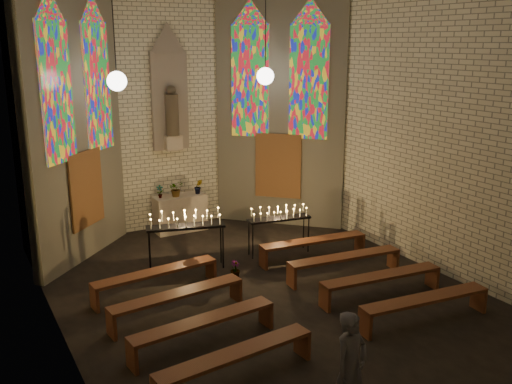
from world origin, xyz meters
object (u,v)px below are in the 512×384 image
(altar, at_px, (180,213))
(votive_stand_left, at_px, (185,222))
(aisle_flower_pot, at_px, (235,269))
(votive_stand_right, at_px, (279,215))
(visitor, at_px, (351,367))

(altar, relative_size, votive_stand_left, 0.77)
(aisle_flower_pot, xyz_separation_m, votive_stand_left, (-0.74, 0.99, 0.92))
(votive_stand_right, bearing_deg, votive_stand_left, -175.38)
(altar, bearing_deg, aisle_flower_pot, -92.34)
(aisle_flower_pot, xyz_separation_m, votive_stand_right, (1.61, 0.79, 0.79))
(altar, bearing_deg, votive_stand_left, -108.83)
(altar, distance_m, votive_stand_left, 2.82)
(votive_stand_left, bearing_deg, aisle_flower_pot, -37.32)
(votive_stand_left, xyz_separation_m, visitor, (-0.12, -6.12, -0.31))
(altar, height_order, visitor, visitor)
(votive_stand_left, bearing_deg, altar, 87.17)
(votive_stand_left, height_order, votive_stand_right, votive_stand_left)
(aisle_flower_pot, relative_size, votive_stand_left, 0.21)
(votive_stand_left, height_order, visitor, visitor)
(votive_stand_right, bearing_deg, altar, 127.04)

